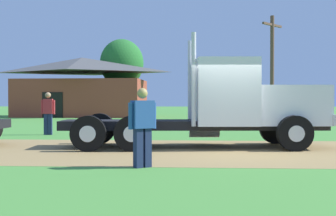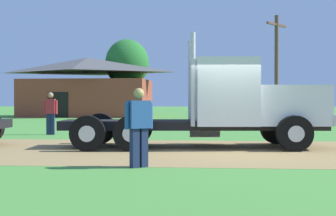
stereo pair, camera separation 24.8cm
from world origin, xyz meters
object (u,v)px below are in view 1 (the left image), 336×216
Objects in this scene: visitor_far_side at (48,112)px; utility_pole_near at (272,66)px; visitor_by_barrel at (142,124)px; shed_building at (82,88)px; truck_foreground_white at (231,106)px.

utility_pole_near is at bearing 43.83° from visitor_far_side.
visitor_by_barrel is 0.15× the size of shed_building.
truck_foreground_white is 4.60× the size of visitor_far_side.
visitor_by_barrel is 0.25× the size of utility_pole_near.
visitor_by_barrel is 21.01m from utility_pole_near.
truck_foreground_white reaches higher than visitor_by_barrel.
truck_foreground_white is 8.71m from visitor_far_side.
truck_foreground_white reaches higher than visitor_far_side.
truck_foreground_white is 16.17m from utility_pole_near.
shed_building reaches higher than truck_foreground_white.
truck_foreground_white is 4.83× the size of visitor_by_barrel.
shed_building is at bearing 113.56° from truck_foreground_white.
truck_foreground_white is at bearing -31.90° from visitor_far_side.
utility_pole_near is (15.49, -10.99, 1.11)m from shed_building.
visitor_far_side is 0.15× the size of shed_building.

